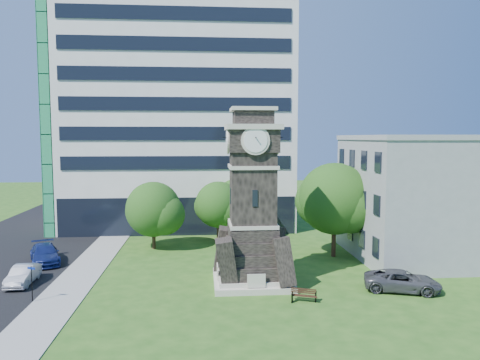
{
  "coord_description": "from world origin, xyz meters",
  "views": [
    {
      "loc": [
        -0.45,
        -29.93,
        10.2
      ],
      "look_at": [
        2.64,
        8.32,
        6.7
      ],
      "focal_mm": 35.0,
      "sensor_mm": 36.0,
      "label": 1
    }
  ],
  "objects": [
    {
      "name": "tree_nw",
      "position": [
        -4.87,
        12.76,
        3.53
      ],
      "size": [
        5.53,
        5.03,
        6.19
      ],
      "rotation": [
        0.0,
        0.0,
        -0.17
      ],
      "color": "#332114",
      "rests_on": "ground"
    },
    {
      "name": "car_east_lot",
      "position": [
        12.76,
        -0.57,
        0.69
      ],
      "size": [
        5.41,
        3.69,
        1.38
      ],
      "primitive_type": "imported",
      "rotation": [
        0.0,
        0.0,
        1.26
      ],
      "color": "#4A4A4F",
      "rests_on": "ground"
    },
    {
      "name": "car_street_mid",
      "position": [
        -12.96,
        2.97,
        0.65
      ],
      "size": [
        1.47,
        3.97,
        1.3
      ],
      "primitive_type": "imported",
      "rotation": [
        0.0,
        0.0,
        0.02
      ],
      "color": "#A4A6AC",
      "rests_on": "ground"
    },
    {
      "name": "park_bench",
      "position": [
        5.8,
        -2.03,
        0.43
      ],
      "size": [
        1.58,
        0.42,
        0.82
      ],
      "rotation": [
        0.0,
        0.0,
        -0.35
      ],
      "color": "black",
      "rests_on": "ground"
    },
    {
      "name": "tree_ne",
      "position": [
        3.22,
        17.0,
        3.47
      ],
      "size": [
        5.43,
        4.93,
        6.08
      ],
      "rotation": [
        0.0,
        0.0,
        0.36
      ],
      "color": "#332114",
      "rests_on": "ground"
    },
    {
      "name": "clock_tower",
      "position": [
        3.0,
        2.0,
        5.28
      ],
      "size": [
        5.4,
        5.4,
        12.22
      ],
      "color": "beige",
      "rests_on": "ground"
    },
    {
      "name": "office_tall",
      "position": [
        -3.2,
        25.84,
        14.22
      ],
      "size": [
        26.2,
        15.11,
        28.6
      ],
      "color": "white",
      "rests_on": "ground"
    },
    {
      "name": "street_sign",
      "position": [
        -11.03,
        -0.79,
        1.44
      ],
      "size": [
        0.55,
        0.06,
        2.3
      ],
      "rotation": [
        0.0,
        0.0,
        -0.4
      ],
      "color": "black",
      "rests_on": "ground"
    },
    {
      "name": "tree_east",
      "position": [
        10.82,
        8.73,
        4.81
      ],
      "size": [
        6.72,
        6.11,
        8.07
      ],
      "rotation": [
        0.0,
        0.0,
        -0.41
      ],
      "color": "#332114",
      "rests_on": "ground"
    },
    {
      "name": "tree_nc",
      "position": [
        1.12,
        14.57,
        3.62
      ],
      "size": [
        4.9,
        4.46,
        6.0
      ],
      "rotation": [
        0.0,
        0.0,
        -0.33
      ],
      "color": "#332114",
      "rests_on": "ground"
    },
    {
      "name": "car_street_north",
      "position": [
        -13.29,
        8.54,
        0.75
      ],
      "size": [
        3.85,
        5.55,
        1.49
      ],
      "primitive_type": "imported",
      "rotation": [
        0.0,
        0.0,
        0.38
      ],
      "color": "navy",
      "rests_on": "ground"
    },
    {
      "name": "ground",
      "position": [
        0.0,
        0.0,
        0.0
      ],
      "size": [
        160.0,
        160.0,
        0.0
      ],
      "primitive_type": "plane",
      "color": "#275418",
      "rests_on": "ground"
    },
    {
      "name": "sidewalk",
      "position": [
        -9.5,
        5.0,
        0.03
      ],
      "size": [
        3.0,
        70.0,
        0.06
      ],
      "primitive_type": "cube",
      "color": "gray",
      "rests_on": "ground"
    },
    {
      "name": "office_low",
      "position": [
        19.97,
        8.0,
        5.21
      ],
      "size": [
        15.2,
        12.2,
        10.4
      ],
      "color": "#999C9E",
      "rests_on": "ground"
    }
  ]
}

